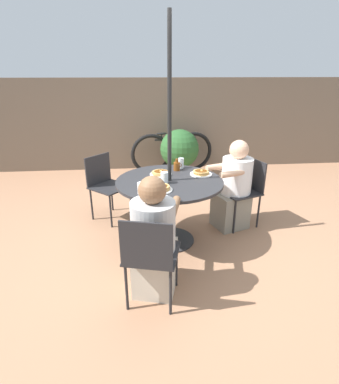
{
  "coord_description": "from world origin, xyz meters",
  "views": [
    {
      "loc": [
        -0.28,
        -3.01,
        1.84
      ],
      "look_at": [
        0.0,
        0.0,
        0.61
      ],
      "focal_mm": 28.0,
      "sensor_mm": 36.0,
      "label": 1
    }
  ],
  "objects_px": {
    "syrup_bottle": "(177,166)",
    "drinking_glass_b": "(181,163)",
    "potted_shrub": "(179,150)",
    "pancake_plate_c": "(201,173)",
    "patio_chair_east": "(150,254)",
    "coffee_cup": "(142,188)",
    "patio_chair_south": "(245,187)",
    "patio_chair_north": "(106,182)",
    "pancake_plate_b": "(161,173)",
    "pancake_plate_a": "(160,188)",
    "diner_east": "(154,242)",
    "bicycle": "(172,152)",
    "diner_south": "(234,189)",
    "patio_table": "(170,192)",
    "drinking_glass_a": "(164,178)"
  },
  "relations": [
    {
      "from": "potted_shrub",
      "to": "pancake_plate_c",
      "type": "bearing_deg",
      "value": -90.65
    },
    {
      "from": "bicycle",
      "to": "syrup_bottle",
      "type": "bearing_deg",
      "value": -102.87
    },
    {
      "from": "pancake_plate_c",
      "to": "syrup_bottle",
      "type": "bearing_deg",
      "value": 144.31
    },
    {
      "from": "drinking_glass_b",
      "to": "patio_chair_north",
      "type": "bearing_deg",
      "value": 164.08
    },
    {
      "from": "syrup_bottle",
      "to": "drinking_glass_b",
      "type": "relative_size",
      "value": 1.12
    },
    {
      "from": "pancake_plate_b",
      "to": "potted_shrub",
      "type": "bearing_deg",
      "value": 77.03
    },
    {
      "from": "patio_chair_east",
      "to": "pancake_plate_b",
      "type": "height_order",
      "value": "patio_chair_east"
    },
    {
      "from": "pancake_plate_b",
      "to": "bicycle",
      "type": "xyz_separation_m",
      "value": [
        0.38,
        2.35,
        -0.37
      ]
    },
    {
      "from": "diner_east",
      "to": "patio_chair_east",
      "type": "bearing_deg",
      "value": -90.0
    },
    {
      "from": "coffee_cup",
      "to": "patio_chair_south",
      "type": "bearing_deg",
      "value": 28.55
    },
    {
      "from": "drinking_glass_b",
      "to": "bicycle",
      "type": "xyz_separation_m",
      "value": [
        0.12,
        2.12,
        -0.42
      ]
    },
    {
      "from": "patio_chair_east",
      "to": "bicycle",
      "type": "bearing_deg",
      "value": 95.24
    },
    {
      "from": "pancake_plate_b",
      "to": "coffee_cup",
      "type": "distance_m",
      "value": 0.58
    },
    {
      "from": "diner_east",
      "to": "coffee_cup",
      "type": "xyz_separation_m",
      "value": [
        -0.09,
        0.49,
        0.3
      ]
    },
    {
      "from": "diner_south",
      "to": "coffee_cup",
      "type": "height_order",
      "value": "diner_south"
    },
    {
      "from": "patio_chair_south",
      "to": "patio_table",
      "type": "bearing_deg",
      "value": 90.0
    },
    {
      "from": "patio_chair_north",
      "to": "patio_chair_south",
      "type": "bearing_deg",
      "value": 120.57
    },
    {
      "from": "patio_table",
      "to": "pancake_plate_c",
      "type": "bearing_deg",
      "value": 22.21
    },
    {
      "from": "pancake_plate_a",
      "to": "coffee_cup",
      "type": "distance_m",
      "value": 0.19
    },
    {
      "from": "patio_chair_east",
      "to": "drinking_glass_b",
      "type": "height_order",
      "value": "drinking_glass_b"
    },
    {
      "from": "patio_table",
      "to": "diner_east",
      "type": "bearing_deg",
      "value": -103.97
    },
    {
      "from": "pancake_plate_b",
      "to": "syrup_bottle",
      "type": "relative_size",
      "value": 1.77
    },
    {
      "from": "coffee_cup",
      "to": "bicycle",
      "type": "relative_size",
      "value": 0.07
    },
    {
      "from": "patio_chair_south",
      "to": "syrup_bottle",
      "type": "distance_m",
      "value": 0.91
    },
    {
      "from": "patio_chair_north",
      "to": "pancake_plate_b",
      "type": "relative_size",
      "value": 3.36
    },
    {
      "from": "pancake_plate_a",
      "to": "pancake_plate_c",
      "type": "distance_m",
      "value": 0.66
    },
    {
      "from": "pancake_plate_a",
      "to": "drinking_glass_a",
      "type": "relative_size",
      "value": 2.03
    },
    {
      "from": "patio_chair_north",
      "to": "pancake_plate_a",
      "type": "bearing_deg",
      "value": 75.51
    },
    {
      "from": "diner_south",
      "to": "bicycle",
      "type": "height_order",
      "value": "diner_south"
    },
    {
      "from": "patio_chair_east",
      "to": "patio_chair_south",
      "type": "bearing_deg",
      "value": 61.7
    },
    {
      "from": "patio_chair_south",
      "to": "potted_shrub",
      "type": "xyz_separation_m",
      "value": [
        -0.57,
        1.94,
        -0.0
      ]
    },
    {
      "from": "patio_chair_south",
      "to": "pancake_plate_c",
      "type": "xyz_separation_m",
      "value": [
        -0.6,
        -0.19,
        0.27
      ]
    },
    {
      "from": "patio_table",
      "to": "pancake_plate_a",
      "type": "xyz_separation_m",
      "value": [
        -0.12,
        -0.28,
        0.15
      ]
    },
    {
      "from": "diner_east",
      "to": "pancake_plate_a",
      "type": "distance_m",
      "value": 0.62
    },
    {
      "from": "diner_south",
      "to": "drinking_glass_a",
      "type": "height_order",
      "value": "diner_south"
    },
    {
      "from": "pancake_plate_b",
      "to": "coffee_cup",
      "type": "bearing_deg",
      "value": -111.57
    },
    {
      "from": "pancake_plate_a",
      "to": "pancake_plate_c",
      "type": "bearing_deg",
      "value": 41.42
    },
    {
      "from": "pancake_plate_c",
      "to": "syrup_bottle",
      "type": "xyz_separation_m",
      "value": [
        -0.26,
        0.18,
        0.03
      ]
    },
    {
      "from": "patio_chair_north",
      "to": "drinking_glass_b",
      "type": "height_order",
      "value": "drinking_glass_b"
    },
    {
      "from": "pancake_plate_c",
      "to": "bicycle",
      "type": "height_order",
      "value": "pancake_plate_c"
    },
    {
      "from": "pancake_plate_b",
      "to": "syrup_bottle",
      "type": "distance_m",
      "value": 0.25
    },
    {
      "from": "patio_table",
      "to": "patio_chair_south",
      "type": "height_order",
      "value": "patio_chair_south"
    },
    {
      "from": "diner_east",
      "to": "bicycle",
      "type": "distance_m",
      "value": 3.41
    },
    {
      "from": "syrup_bottle",
      "to": "patio_chair_east",
      "type": "bearing_deg",
      "value": -105.35
    },
    {
      "from": "pancake_plate_a",
      "to": "coffee_cup",
      "type": "relative_size",
      "value": 2.29
    },
    {
      "from": "pancake_plate_a",
      "to": "bicycle",
      "type": "xyz_separation_m",
      "value": [
        0.42,
        2.82,
        -0.38
      ]
    },
    {
      "from": "bicycle",
      "to": "pancake_plate_c",
      "type": "bearing_deg",
      "value": -96.4
    },
    {
      "from": "pancake_plate_c",
      "to": "patio_chair_north",
      "type": "bearing_deg",
      "value": 154.97
    },
    {
      "from": "patio_chair_north",
      "to": "diner_south",
      "type": "relative_size",
      "value": 0.76
    },
    {
      "from": "drinking_glass_a",
      "to": "bicycle",
      "type": "height_order",
      "value": "drinking_glass_a"
    }
  ]
}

